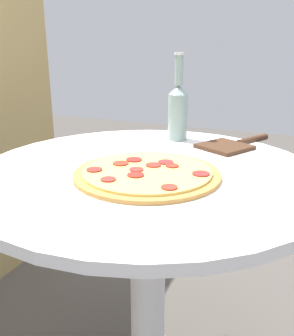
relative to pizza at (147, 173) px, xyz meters
The scene contains 4 objects.
table 0.23m from the pizza, 21.18° to the left, with size 0.89×0.89×0.78m.
pizza is the anchor object (origin of this frame).
beer_bottle 0.39m from the pizza, ahead, with size 0.06×0.06×0.28m.
pizza_paddle 0.38m from the pizza, 21.13° to the right, with size 0.28×0.20×0.02m.
Camera 1 is at (-0.84, -0.36, 1.09)m, focal length 40.00 mm.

